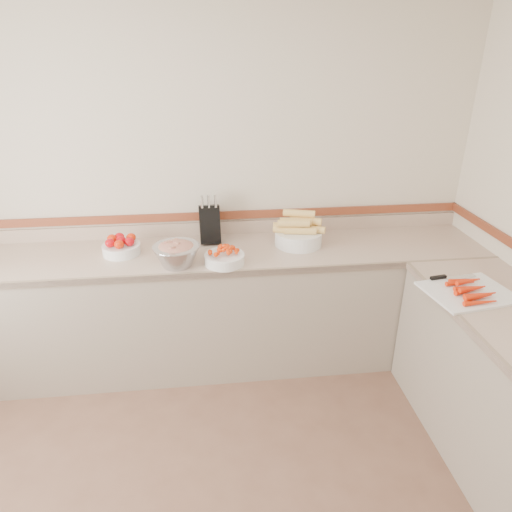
{
  "coord_description": "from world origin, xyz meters",
  "views": [
    {
      "loc": [
        0.05,
        -1.22,
        2.2
      ],
      "look_at": [
        0.35,
        1.35,
        1.0
      ],
      "focal_mm": 32.0,
      "sensor_mm": 36.0,
      "label": 1
    }
  ],
  "objects": [
    {
      "name": "rhubarb_bowl",
      "position": [
        -0.15,
        1.48,
        0.99
      ],
      "size": [
        0.3,
        0.3,
        0.17
      ],
      "color": "#B2B2BA",
      "rests_on": "counter_back"
    },
    {
      "name": "corn_bowl",
      "position": [
        0.7,
        1.73,
        0.98
      ],
      "size": [
        0.37,
        0.34,
        0.25
      ],
      "color": "white",
      "rests_on": "counter_back"
    },
    {
      "name": "cutting_board",
      "position": [
        1.53,
        0.91,
        0.92
      ],
      "size": [
        0.52,
        0.44,
        0.07
      ],
      "color": "white",
      "rests_on": "counter_right"
    },
    {
      "name": "knife_block",
      "position": [
        0.07,
        1.85,
        1.04
      ],
      "size": [
        0.15,
        0.18,
        0.35
      ],
      "color": "black",
      "rests_on": "counter_back"
    },
    {
      "name": "back_wall",
      "position": [
        0.0,
        2.0,
        1.3
      ],
      "size": [
        4.0,
        0.0,
        4.0
      ],
      "primitive_type": "plane",
      "rotation": [
        1.57,
        0.0,
        0.0
      ],
      "color": "beige",
      "rests_on": "ground_plane"
    },
    {
      "name": "counter_back",
      "position": [
        0.0,
        1.68,
        0.45
      ],
      "size": [
        4.0,
        0.65,
        1.08
      ],
      "color": "tan",
      "rests_on": "ground_plane"
    },
    {
      "name": "tomato_bowl",
      "position": [
        -0.53,
        1.71,
        0.95
      ],
      "size": [
        0.26,
        0.26,
        0.13
      ],
      "color": "white",
      "rests_on": "counter_back"
    },
    {
      "name": "cherry_tomato_bowl",
      "position": [
        0.16,
        1.47,
        0.95
      ],
      "size": [
        0.26,
        0.26,
        0.14
      ],
      "color": "white",
      "rests_on": "counter_back"
    }
  ]
}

